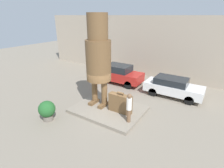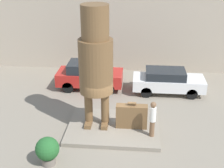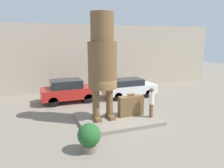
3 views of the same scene
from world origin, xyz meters
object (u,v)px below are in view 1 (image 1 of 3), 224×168
parked_car_white (173,87)px  planter_pot (47,110)px  parked_car_red (120,74)px  statue_figure (98,55)px  giant_suitcase (120,103)px  tourist (129,107)px

parked_car_white → planter_pot: 9.20m
parked_car_red → planter_pot: (-0.52, -7.71, -0.22)m
parked_car_red → statue_figure: bearing=-76.4°
statue_figure → giant_suitcase: 3.33m
statue_figure → parked_car_white: bearing=49.3°
tourist → parked_car_red: (-3.82, 5.50, -0.26)m
tourist → parked_car_red: size_ratio=0.43×
giant_suitcase → parked_car_red: parked_car_red is taller
tourist → parked_car_white: bearing=78.3°
statue_figure → tourist: 3.75m
parked_car_red → parked_car_white: bearing=-3.2°
statue_figure → tourist: bearing=-17.3°
planter_pot → giant_suitcase: bearing=40.9°
statue_figure → parked_car_red: 5.53m
parked_car_white → planter_pot: size_ratio=3.48×
giant_suitcase → tourist: size_ratio=0.86×
parked_car_red → planter_pot: bearing=-93.8°
parked_car_white → tourist: bearing=-101.7°
parked_car_white → giant_suitcase: bearing=-114.4°
giant_suitcase → parked_car_white: (2.06, 4.53, 0.01)m
giant_suitcase → parked_car_red: size_ratio=0.37×
tourist → parked_car_white: (1.08, 5.23, -0.36)m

